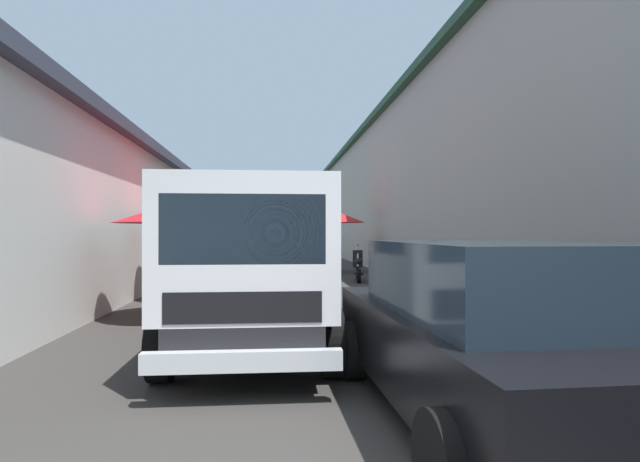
{
  "coord_description": "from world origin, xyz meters",
  "views": [
    {
      "loc": [
        -2.3,
        0.54,
        1.53
      ],
      "look_at": [
        12.89,
        -0.9,
        1.57
      ],
      "focal_mm": 28.49,
      "sensor_mm": 36.0,
      "label": 1
    }
  ],
  "objects_px": {
    "hatchback_car": "(490,331)",
    "vendor_by_crates": "(268,247)",
    "delivery_truck": "(251,274)",
    "parked_scooter": "(358,267)",
    "fruit_stall_far_left": "(179,233)",
    "vendor_in_shade": "(270,259)",
    "fruit_stall_near_right": "(332,221)",
    "fruit_stall_near_left": "(208,221)"
  },
  "relations": [
    {
      "from": "fruit_stall_near_right",
      "to": "vendor_by_crates",
      "type": "bearing_deg",
      "value": 82.51
    },
    {
      "from": "fruit_stall_near_left",
      "to": "vendor_by_crates",
      "type": "height_order",
      "value": "fruit_stall_near_left"
    },
    {
      "from": "vendor_by_crates",
      "to": "fruit_stall_near_left",
      "type": "bearing_deg",
      "value": 170.81
    },
    {
      "from": "fruit_stall_far_left",
      "to": "delivery_truck",
      "type": "xyz_separation_m",
      "value": [
        -3.07,
        -1.38,
        -0.48
      ]
    },
    {
      "from": "fruit_stall_near_left",
      "to": "parked_scooter",
      "type": "distance_m",
      "value": 5.94
    },
    {
      "from": "fruit_stall_far_left",
      "to": "hatchback_car",
      "type": "bearing_deg",
      "value": -146.96
    },
    {
      "from": "fruit_stall_far_left",
      "to": "vendor_in_shade",
      "type": "distance_m",
      "value": 3.41
    },
    {
      "from": "delivery_truck",
      "to": "vendor_by_crates",
      "type": "relative_size",
      "value": 2.94
    },
    {
      "from": "fruit_stall_far_left",
      "to": "fruit_stall_near_right",
      "type": "distance_m",
      "value": 11.06
    },
    {
      "from": "fruit_stall_near_left",
      "to": "delivery_truck",
      "type": "distance_m",
      "value": 5.88
    },
    {
      "from": "fruit_stall_far_left",
      "to": "vendor_by_crates",
      "type": "relative_size",
      "value": 1.36
    },
    {
      "from": "delivery_truck",
      "to": "vendor_by_crates",
      "type": "distance_m",
      "value": 13.73
    },
    {
      "from": "fruit_stall_near_left",
      "to": "vendor_in_shade",
      "type": "bearing_deg",
      "value": -77.33
    },
    {
      "from": "delivery_truck",
      "to": "vendor_by_crates",
      "type": "bearing_deg",
      "value": -0.44
    },
    {
      "from": "fruit_stall_near_left",
      "to": "hatchback_car",
      "type": "bearing_deg",
      "value": -157.87
    },
    {
      "from": "hatchback_car",
      "to": "vendor_in_shade",
      "type": "distance_m",
      "value": 8.31
    },
    {
      "from": "vendor_in_shade",
      "to": "parked_scooter",
      "type": "distance_m",
      "value": 4.64
    },
    {
      "from": "fruit_stall_far_left",
      "to": "vendor_in_shade",
      "type": "height_order",
      "value": "fruit_stall_far_left"
    },
    {
      "from": "fruit_stall_far_left",
      "to": "vendor_by_crates",
      "type": "distance_m",
      "value": 10.77
    },
    {
      "from": "fruit_stall_far_left",
      "to": "parked_scooter",
      "type": "relative_size",
      "value": 1.35
    },
    {
      "from": "parked_scooter",
      "to": "fruit_stall_far_left",
      "type": "bearing_deg",
      "value": 147.08
    },
    {
      "from": "fruit_stall_far_left",
      "to": "delivery_truck",
      "type": "relative_size",
      "value": 0.46
    },
    {
      "from": "parked_scooter",
      "to": "delivery_truck",
      "type": "bearing_deg",
      "value": 163.19
    },
    {
      "from": "vendor_in_shade",
      "to": "fruit_stall_near_right",
      "type": "bearing_deg",
      "value": -17.5
    },
    {
      "from": "fruit_stall_far_left",
      "to": "fruit_stall_near_right",
      "type": "height_order",
      "value": "fruit_stall_near_right"
    },
    {
      "from": "vendor_by_crates",
      "to": "vendor_in_shade",
      "type": "xyz_separation_m",
      "value": [
        -7.7,
        -0.1,
        -0.08
      ]
    },
    {
      "from": "fruit_stall_far_left",
      "to": "delivery_truck",
      "type": "bearing_deg",
      "value": -155.83
    },
    {
      "from": "vendor_by_crates",
      "to": "parked_scooter",
      "type": "distance_m",
      "value": 4.92
    },
    {
      "from": "fruit_stall_near_right",
      "to": "delivery_truck",
      "type": "distance_m",
      "value": 13.68
    },
    {
      "from": "vendor_by_crates",
      "to": "fruit_stall_far_left",
      "type": "bearing_deg",
      "value": 172.08
    },
    {
      "from": "fruit_stall_near_right",
      "to": "parked_scooter",
      "type": "xyz_separation_m",
      "value": [
        -3.66,
        -0.41,
        -1.5
      ]
    },
    {
      "from": "delivery_truck",
      "to": "parked_scooter",
      "type": "height_order",
      "value": "delivery_truck"
    },
    {
      "from": "fruit_stall_near_left",
      "to": "vendor_by_crates",
      "type": "xyz_separation_m",
      "value": [
        8.02,
        -1.3,
        -0.82
      ]
    },
    {
      "from": "hatchback_car",
      "to": "parked_scooter",
      "type": "height_order",
      "value": "hatchback_car"
    },
    {
      "from": "hatchback_car",
      "to": "vendor_by_crates",
      "type": "xyz_separation_m",
      "value": [
        15.82,
        1.87,
        0.24
      ]
    },
    {
      "from": "vendor_in_shade",
      "to": "delivery_truck",
      "type": "bearing_deg",
      "value": 178.0
    },
    {
      "from": "fruit_stall_far_left",
      "to": "parked_scooter",
      "type": "bearing_deg",
      "value": -32.92
    },
    {
      "from": "delivery_truck",
      "to": "parked_scooter",
      "type": "distance_m",
      "value": 10.2
    },
    {
      "from": "fruit_stall_near_left",
      "to": "fruit_stall_near_right",
      "type": "relative_size",
      "value": 1.06
    },
    {
      "from": "fruit_stall_near_left",
      "to": "fruit_stall_near_right",
      "type": "bearing_deg",
      "value": -25.85
    },
    {
      "from": "fruit_stall_near_right",
      "to": "hatchback_car",
      "type": "relative_size",
      "value": 0.64
    },
    {
      "from": "fruit_stall_near_left",
      "to": "delivery_truck",
      "type": "relative_size",
      "value": 0.54
    }
  ]
}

